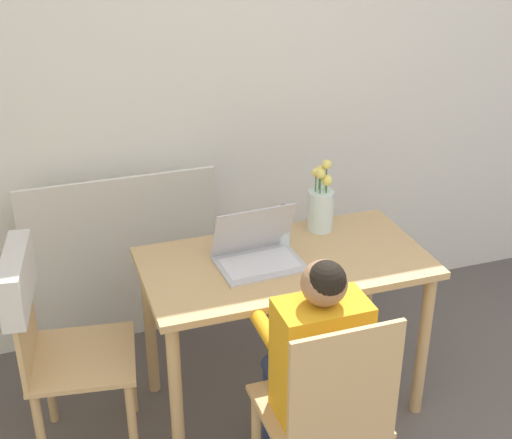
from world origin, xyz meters
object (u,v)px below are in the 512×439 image
(laptop, at_px, (257,250))
(chair_spare, at_px, (45,323))
(water_bottle, at_px, (284,227))
(chair_occupied, at_px, (326,417))
(person_seated, at_px, (314,355))
(flower_vase, at_px, (321,205))

(laptop, bearing_deg, chair_spare, 177.54)
(water_bottle, bearing_deg, chair_occupied, -99.56)
(chair_occupied, distance_m, person_seated, 0.21)
(chair_occupied, height_order, water_bottle, chair_occupied)
(flower_vase, height_order, water_bottle, flower_vase)
(chair_occupied, xyz_separation_m, water_bottle, (0.13, 0.76, 0.34))
(chair_occupied, bearing_deg, person_seated, -90.00)
(chair_spare, height_order, flower_vase, flower_vase)
(chair_occupied, height_order, person_seated, person_seated)
(person_seated, distance_m, water_bottle, 0.67)
(flower_vase, bearing_deg, laptop, -152.49)
(person_seated, xyz_separation_m, water_bottle, (0.13, 0.64, 0.17))
(chair_spare, height_order, laptop, laptop)
(laptop, relative_size, flower_vase, 1.08)
(chair_occupied, xyz_separation_m, person_seated, (-0.00, 0.12, 0.17))
(laptop, height_order, flower_vase, flower_vase)
(chair_occupied, bearing_deg, chair_spare, -37.28)
(laptop, distance_m, flower_vase, 0.40)
(flower_vase, bearing_deg, chair_spare, -170.89)
(person_seated, distance_m, laptop, 0.56)
(chair_occupied, height_order, flower_vase, flower_vase)
(chair_occupied, bearing_deg, laptop, -88.23)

